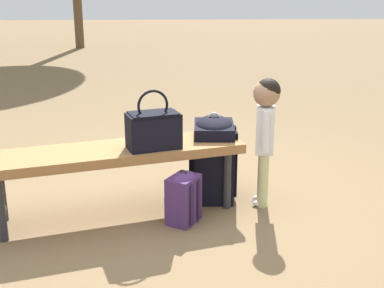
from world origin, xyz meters
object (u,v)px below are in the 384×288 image
backpack_large (213,155)px  backpack_small (183,196)px  park_bench (116,157)px  child_standing (266,122)px  handbag (153,128)px

backpack_large → backpack_small: 0.47m
park_bench → backpack_small: (0.41, -0.14, -0.22)m
backpack_small → park_bench: bearing=161.5°
park_bench → child_standing: bearing=6.6°
child_standing → backpack_small: (-0.54, -0.25, -0.40)m
park_bench → handbag: 0.30m
park_bench → child_standing: size_ratio=1.92×
child_standing → park_bench: bearing=-173.4°
park_bench → backpack_small: park_bench is taller
handbag → backpack_small: (0.18, -0.12, -0.40)m
backpack_small → backpack_large: bearing=60.9°
park_bench → backpack_large: (0.64, 0.26, -0.09)m
backpack_large → handbag: bearing=-145.6°
child_standing → backpack_large: child_standing is taller
park_bench → backpack_small: bearing=-18.5°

